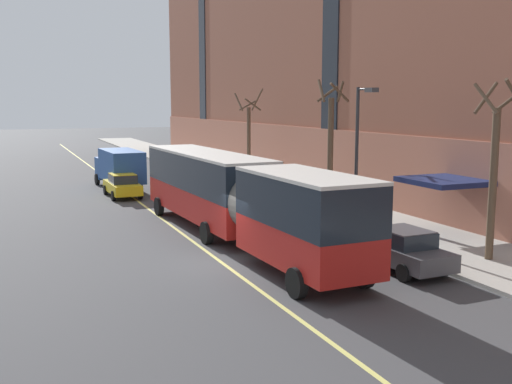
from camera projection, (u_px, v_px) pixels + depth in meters
name	position (u px, v px, depth m)	size (l,w,h in m)	color
ground_plane	(227.00, 262.00, 23.20)	(260.00, 260.00, 0.00)	#424244
sidewalk	(387.00, 227.00, 29.55)	(5.52, 160.00, 0.15)	#ADA89E
city_bus	(234.00, 194.00, 26.33)	(3.55, 18.93, 3.73)	red
parked_car_green_1	(180.00, 168.00, 49.62)	(2.04, 4.72, 1.56)	#23603D
parked_car_darkgray_2	(400.00, 249.00, 22.08)	(2.07, 4.51, 1.56)	#4C4C51
parked_car_green_4	(258.00, 197.00, 34.36)	(2.11, 4.64, 1.56)	#23603D
parked_car_white_5	(209.00, 178.00, 42.76)	(2.14, 4.83, 1.56)	silver
box_truck	(119.00, 166.00, 42.59)	(2.57, 7.45, 2.85)	#285199
taxi_cab	(122.00, 185.00, 39.20)	(2.00, 4.56, 1.56)	yellow
street_tree_mid_block	(494.00, 169.00, 22.60)	(1.58, 1.66, 6.85)	brown
street_tree_far_uptown	(331.00, 143.00, 33.88)	(1.64, 1.64, 7.30)	brown
street_tree_far_downtown	(249.00, 136.00, 45.23)	(1.80, 1.74, 7.04)	brown
street_lamp	(360.00, 144.00, 27.47)	(0.36, 1.48, 6.69)	#2D2D30
fire_hydrant	(375.00, 231.00, 26.50)	(0.42, 0.24, 0.72)	red
lane_centerline	(199.00, 246.00, 25.86)	(0.16, 140.00, 0.01)	#E0D66B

